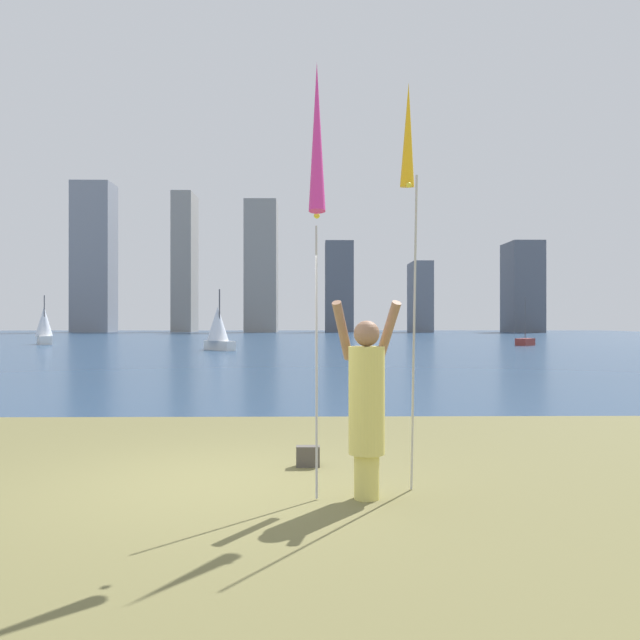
% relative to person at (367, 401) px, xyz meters
% --- Properties ---
extents(ground, '(120.00, 138.00, 0.12)m').
position_rel_person_xyz_m(ground, '(-1.74, 51.61, -1.05)').
color(ground, brown).
extents(person, '(0.74, 0.55, 2.02)m').
position_rel_person_xyz_m(person, '(0.00, 0.00, 0.00)').
color(person, '#D8CC66').
rests_on(person, ground).
extents(kite_flag_left, '(0.16, 0.88, 4.34)m').
position_rel_person_xyz_m(kite_flag_left, '(-0.51, -0.32, 2.51)').
color(kite_flag_left, '#B2B2B7').
rests_on(kite_flag_left, ground).
extents(kite_flag_right, '(0.16, 0.73, 4.42)m').
position_rel_person_xyz_m(kite_flag_right, '(0.51, 0.53, 2.73)').
color(kite_flag_right, '#B2B2B7').
rests_on(kite_flag_right, ground).
extents(bag, '(0.29, 0.15, 0.25)m').
position_rel_person_xyz_m(bag, '(-0.60, 1.43, -0.86)').
color(bag, '#4C4742').
rests_on(bag, ground).
extents(sailboat_1, '(1.97, 2.66, 3.84)m').
position_rel_person_xyz_m(sailboat_1, '(-21.48, 43.59, 0.41)').
color(sailboat_1, white).
rests_on(sailboat_1, ground).
extents(sailboat_3, '(2.25, 2.52, 3.81)m').
position_rel_person_xyz_m(sailboat_3, '(-6.38, 33.48, 0.40)').
color(sailboat_3, white).
rests_on(sailboat_3, ground).
extents(sailboat_6, '(1.81, 1.87, 3.62)m').
position_rel_person_xyz_m(sailboat_6, '(15.48, 40.70, -0.70)').
color(sailboat_6, maroon).
rests_on(sailboat_6, ground).
extents(skyline_tower_0, '(6.32, 5.64, 24.88)m').
position_rel_person_xyz_m(skyline_tower_0, '(-36.76, 100.01, 11.45)').
color(skyline_tower_0, gray).
rests_on(skyline_tower_0, ground).
extents(skyline_tower_1, '(3.38, 7.19, 23.59)m').
position_rel_person_xyz_m(skyline_tower_1, '(-22.10, 102.43, 10.81)').
color(skyline_tower_1, gray).
rests_on(skyline_tower_1, ground).
extents(skyline_tower_2, '(5.29, 7.19, 21.81)m').
position_rel_person_xyz_m(skyline_tower_2, '(-8.80, 100.06, 9.92)').
color(skyline_tower_2, gray).
rests_on(skyline_tower_2, ground).
extents(skyline_tower_3, '(4.67, 4.38, 15.24)m').
position_rel_person_xyz_m(skyline_tower_3, '(4.24, 100.27, 6.63)').
color(skyline_tower_3, '#565B66').
rests_on(skyline_tower_3, ground).
extents(skyline_tower_4, '(3.22, 7.78, 11.74)m').
position_rel_person_xyz_m(skyline_tower_4, '(17.91, 100.17, 4.88)').
color(skyline_tower_4, slate).
rests_on(skyline_tower_4, ground).
extents(skyline_tower_5, '(5.13, 7.83, 14.91)m').
position_rel_person_xyz_m(skyline_tower_5, '(34.69, 98.50, 6.46)').
color(skyline_tower_5, '#565B66').
rests_on(skyline_tower_5, ground).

